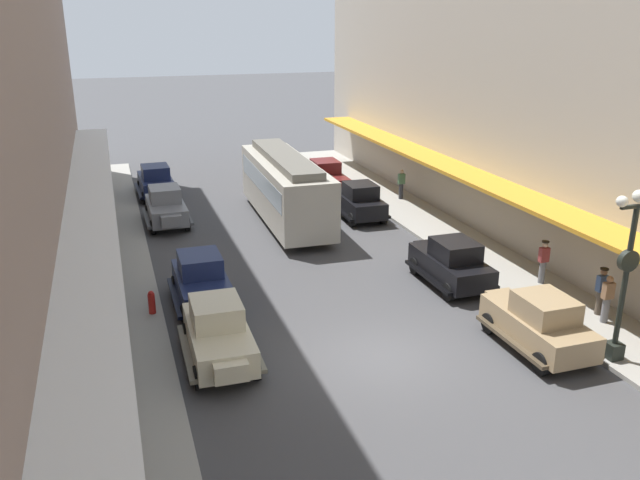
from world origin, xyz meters
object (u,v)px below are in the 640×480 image
(parked_car_5, at_px, (166,206))
(pedestrian_2, at_px, (543,261))
(parked_car_1, at_px, (326,176))
(parked_car_2, at_px, (202,280))
(streetcar, at_px, (285,186))
(pedestrian_0, at_px, (601,291))
(pedestrian_4, at_px, (401,184))
(parked_car_3, at_px, (218,332))
(lamp_post_with_clock, at_px, (627,269))
(parked_car_6, at_px, (156,180))
(parked_car_0, at_px, (359,200))
(pedestrian_1, at_px, (96,242))
(parked_car_4, at_px, (539,321))
(fire_hydrant, at_px, (152,302))
(parked_car_7, at_px, (451,261))
(pedestrian_3, at_px, (607,299))

(parked_car_5, xyz_separation_m, pedestrian_2, (12.76, -12.43, 0.07))
(parked_car_1, bearing_deg, parked_car_2, -124.40)
(parked_car_1, bearing_deg, streetcar, -127.25)
(pedestrian_0, bearing_deg, pedestrian_4, 90.50)
(parked_car_3, distance_m, lamp_post_with_clock, 11.89)
(parked_car_5, relative_size, parked_car_6, 0.99)
(parked_car_0, height_order, pedestrian_1, parked_car_0)
(parked_car_1, relative_size, streetcar, 0.44)
(parked_car_4, height_order, pedestrian_0, parked_car_4)
(lamp_post_with_clock, relative_size, fire_hydrant, 6.29)
(pedestrian_2, bearing_deg, parked_car_5, 135.75)
(parked_car_1, bearing_deg, pedestrian_2, -78.30)
(parked_car_7, bearing_deg, pedestrian_2, -20.97)
(parked_car_1, xyz_separation_m, parked_car_3, (-9.35, -17.61, 0.00))
(pedestrian_2, bearing_deg, parked_car_6, 125.56)
(pedestrian_3, bearing_deg, parked_car_0, 103.12)
(parked_car_3, bearing_deg, pedestrian_0, -5.25)
(parked_car_2, distance_m, lamp_post_with_clock, 13.68)
(pedestrian_0, bearing_deg, parked_car_6, 121.82)
(parked_car_4, xyz_separation_m, pedestrian_2, (3.18, 4.15, 0.07))
(parked_car_2, height_order, parked_car_7, same)
(parked_car_1, xyz_separation_m, pedestrian_3, (3.18, -19.34, 0.05))
(parked_car_4, bearing_deg, lamp_post_with_clock, -41.28)
(lamp_post_with_clock, relative_size, pedestrian_3, 3.15)
(parked_car_1, distance_m, lamp_post_with_clock, 21.58)
(parked_car_0, distance_m, fire_hydrant, 13.93)
(parked_car_7, bearing_deg, parked_car_5, 130.45)
(parked_car_0, bearing_deg, streetcar, 175.26)
(pedestrian_2, bearing_deg, fire_hydrant, 172.58)
(pedestrian_2, bearing_deg, lamp_post_with_clock, -105.52)
(parked_car_2, distance_m, pedestrian_1, 6.40)
(parked_car_2, distance_m, fire_hydrant, 1.89)
(parked_car_0, relative_size, streetcar, 0.44)
(fire_hydrant, bearing_deg, parked_car_6, 84.65)
(parked_car_7, xyz_separation_m, lamp_post_with_clock, (1.66, -6.81, 2.04))
(parked_car_6, relative_size, parked_car_7, 1.01)
(parked_car_3, distance_m, pedestrian_0, 12.82)
(parked_car_7, distance_m, streetcar, 10.37)
(parked_car_4, bearing_deg, pedestrian_4, 79.26)
(parked_car_0, xyz_separation_m, pedestrian_0, (3.50, -13.43, 0.07))
(parked_car_5, height_order, fire_hydrant, parked_car_5)
(parked_car_0, height_order, lamp_post_with_clock, lamp_post_with_clock)
(parked_car_4, bearing_deg, parked_car_1, 90.28)
(lamp_post_with_clock, bearing_deg, pedestrian_3, 54.88)
(parked_car_6, height_order, lamp_post_with_clock, lamp_post_with_clock)
(parked_car_3, height_order, pedestrian_0, parked_car_3)
(pedestrian_4, bearing_deg, pedestrian_2, -90.03)
(streetcar, distance_m, fire_hydrant, 11.54)
(pedestrian_2, bearing_deg, parked_car_3, -171.97)
(parked_car_5, distance_m, lamp_post_with_clock, 21.31)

